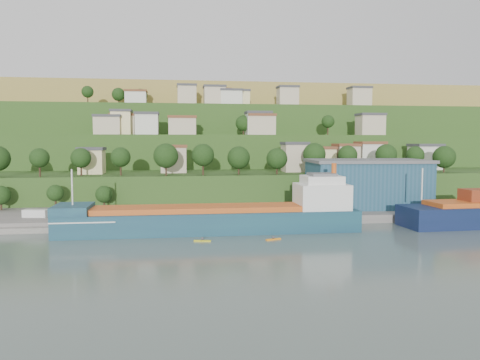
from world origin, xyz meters
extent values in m
plane|color=#4E5F5A|center=(0.00, 0.00, 0.00)|extent=(500.00, 500.00, 0.00)
cube|color=slate|center=(20.00, 28.00, 0.00)|extent=(220.00, 26.00, 4.00)
cube|color=slate|center=(-55.00, 22.00, 0.00)|extent=(40.00, 18.00, 2.40)
cube|color=#284719|center=(0.00, 56.00, 0.00)|extent=(260.00, 32.00, 20.00)
cube|color=#284719|center=(0.00, 86.00, 0.00)|extent=(280.00, 32.00, 44.00)
cube|color=#284719|center=(0.00, 116.00, 0.00)|extent=(300.00, 32.00, 70.00)
cube|color=olive|center=(0.00, 190.00, 0.00)|extent=(360.00, 120.00, 96.00)
cube|color=beige|center=(-41.62, 54.03, 13.53)|extent=(7.04, 7.65, 7.05)
cube|color=#3F3F44|center=(-41.62, 54.03, 17.50)|extent=(7.64, 8.25, 0.90)
cube|color=beige|center=(-17.37, 56.25, 13.87)|extent=(7.76, 7.11, 7.74)
cube|color=brown|center=(-17.37, 56.25, 18.19)|extent=(8.36, 7.71, 0.90)
cube|color=beige|center=(20.98, 54.92, 14.32)|extent=(7.32, 7.46, 8.64)
cube|color=#3F3F44|center=(20.98, 54.92, 19.09)|extent=(7.92, 8.06, 0.90)
cube|color=beige|center=(31.55, 59.82, 13.56)|extent=(7.39, 8.35, 7.11)
cube|color=brown|center=(31.55, 59.82, 17.56)|extent=(7.99, 8.95, 0.90)
cube|color=beige|center=(39.74, 58.94, 14.03)|extent=(7.22, 7.23, 8.06)
cube|color=brown|center=(39.74, 58.94, 18.51)|extent=(7.82, 7.83, 0.90)
cube|color=silver|center=(47.96, 58.64, 14.39)|extent=(8.21, 7.37, 8.77)
cube|color=brown|center=(47.96, 58.64, 19.22)|extent=(8.81, 7.97, 0.90)
cube|color=silver|center=(68.99, 60.67, 13.99)|extent=(9.00, 8.43, 7.98)
cube|color=#3F3F44|center=(68.99, 60.67, 18.43)|extent=(9.60, 9.03, 0.90)
cube|color=beige|center=(-40.92, 85.52, 25.22)|extent=(9.26, 8.27, 6.44)
cube|color=#3F3F44|center=(-40.92, 85.52, 28.89)|extent=(9.86, 8.87, 0.90)
cube|color=beige|center=(-36.27, 87.51, 26.23)|extent=(7.07, 7.92, 8.46)
cube|color=#3F3F44|center=(-36.27, 87.51, 30.91)|extent=(7.67, 8.52, 0.90)
cube|color=beige|center=(-36.13, 90.66, 25.58)|extent=(8.97, 7.49, 7.16)
cube|color=brown|center=(-36.13, 90.66, 29.61)|extent=(9.57, 8.09, 0.90)
cube|color=silver|center=(-26.65, 80.57, 25.57)|extent=(7.94, 8.56, 7.15)
cube|color=#3F3F44|center=(-26.65, 80.57, 29.60)|extent=(8.54, 9.16, 0.90)
cube|color=beige|center=(-14.16, 81.83, 25.02)|extent=(9.79, 7.51, 6.04)
cube|color=brown|center=(-14.16, 81.83, 28.49)|extent=(10.39, 8.11, 0.90)
cube|color=silver|center=(14.23, 82.93, 26.01)|extent=(8.94, 7.58, 8.01)
cube|color=#3F3F44|center=(14.23, 82.93, 30.46)|extent=(9.54, 8.18, 0.90)
cube|color=beige|center=(15.07, 82.30, 25.50)|extent=(9.97, 7.52, 7.01)
cube|color=brown|center=(15.07, 82.30, 29.46)|extent=(10.57, 8.12, 0.90)
cube|color=beige|center=(57.93, 81.83, 25.79)|extent=(9.38, 7.42, 7.57)
cube|color=#3F3F44|center=(57.93, 81.83, 30.02)|extent=(9.98, 8.02, 0.90)
cube|color=silver|center=(60.63, 87.10, 25.45)|extent=(7.44, 8.91, 6.90)
cube|color=#3F3F44|center=(60.63, 87.10, 29.35)|extent=(8.04, 9.51, 0.90)
cube|color=silver|center=(-33.40, 120.34, 38.06)|extent=(9.00, 7.73, 6.13)
cube|color=brown|center=(-33.40, 120.34, 41.58)|extent=(9.60, 8.33, 0.90)
cube|color=beige|center=(-11.41, 115.09, 39.15)|extent=(7.92, 8.39, 8.31)
cube|color=#3F3F44|center=(-11.41, 115.09, 43.76)|extent=(8.52, 8.99, 0.90)
cube|color=beige|center=(0.19, 110.15, 38.74)|extent=(8.93, 7.70, 7.47)
cube|color=#3F3F44|center=(0.19, 110.15, 42.92)|extent=(9.53, 8.30, 0.90)
cube|color=beige|center=(3.92, 116.17, 38.49)|extent=(7.47, 7.14, 6.98)
cube|color=brown|center=(3.92, 116.17, 42.43)|extent=(8.07, 7.74, 0.90)
cube|color=silver|center=(7.13, 110.21, 38.01)|extent=(9.12, 7.94, 6.02)
cube|color=#3F3F44|center=(7.13, 110.21, 41.47)|extent=(9.72, 8.54, 0.90)
cube|color=beige|center=(11.51, 114.42, 38.14)|extent=(8.13, 8.22, 6.29)
cube|color=#3F3F44|center=(11.51, 114.42, 41.74)|extent=(8.73, 8.82, 0.90)
cube|color=beige|center=(32.31, 110.88, 38.95)|extent=(8.46, 7.01, 7.90)
cube|color=#3F3F44|center=(32.31, 110.88, 43.35)|extent=(9.06, 7.61, 0.90)
cube|color=beige|center=(67.30, 116.17, 39.36)|extent=(9.20, 7.49, 8.73)
cube|color=#3F3F44|center=(67.30, 116.17, 44.18)|extent=(9.80, 8.09, 0.90)
cube|color=silver|center=(67.99, 117.13, 39.33)|extent=(7.16, 8.93, 8.66)
cube|color=#3F3F44|center=(67.99, 117.13, 44.11)|extent=(7.76, 9.53, 0.90)
cylinder|color=#382619|center=(-53.64, 43.41, 11.87)|extent=(0.50, 0.50, 3.74)
sphere|color=black|center=(-53.64, 43.41, 15.19)|extent=(5.28, 5.28, 5.28)
cylinder|color=#382619|center=(-43.12, 45.50, 11.75)|extent=(0.50, 0.50, 3.49)
sphere|color=black|center=(-43.12, 45.50, 15.04)|extent=(5.61, 5.61, 5.61)
cylinder|color=#382619|center=(-32.31, 45.86, 11.83)|extent=(0.50, 0.50, 3.65)
sphere|color=black|center=(-32.31, 45.86, 15.20)|extent=(5.63, 5.63, 5.63)
cylinder|color=#382619|center=(-19.49, 42.44, 11.87)|extent=(0.50, 0.50, 3.74)
sphere|color=black|center=(-19.49, 42.44, 15.65)|extent=(6.97, 6.97, 6.97)
cylinder|color=#382619|center=(-9.02, 43.24, 12.02)|extent=(0.50, 0.50, 4.04)
sphere|color=black|center=(-9.02, 43.24, 15.80)|extent=(6.42, 6.42, 6.42)
cylinder|color=#382619|center=(1.45, 44.41, 11.57)|extent=(0.50, 0.50, 3.13)
sphere|color=black|center=(1.45, 44.41, 14.95)|extent=(6.61, 6.61, 6.61)
cylinder|color=#382619|center=(12.84, 44.28, 11.45)|extent=(0.50, 0.50, 2.90)
sphere|color=black|center=(12.84, 44.28, 14.61)|extent=(6.20, 6.20, 6.20)
cylinder|color=#382619|center=(24.25, 44.38, 12.00)|extent=(0.50, 0.50, 3.99)
sphere|color=black|center=(24.25, 44.38, 15.85)|extent=(6.75, 6.75, 6.75)
cylinder|color=#382619|center=(34.30, 43.51, 12.00)|extent=(0.50, 0.50, 4.00)
sphere|color=black|center=(34.30, 43.51, 15.61)|extent=(5.83, 5.83, 5.83)
cylinder|color=#382619|center=(46.43, 43.36, 11.95)|extent=(0.50, 0.50, 3.91)
sphere|color=black|center=(46.43, 43.36, 15.66)|extent=(6.39, 6.39, 6.39)
cylinder|color=#382619|center=(56.77, 45.09, 11.97)|extent=(0.50, 0.50, 3.95)
sphere|color=black|center=(56.77, 45.09, 15.46)|extent=(5.51, 5.51, 5.51)
cylinder|color=#382619|center=(66.20, 44.66, 11.46)|extent=(0.50, 0.50, 2.91)
sphere|color=black|center=(66.20, 44.66, 14.82)|extent=(6.93, 6.93, 6.93)
cylinder|color=#382619|center=(8.70, 83.74, 23.45)|extent=(0.50, 0.50, 2.90)
sphere|color=black|center=(8.70, 83.74, 26.51)|extent=(5.86, 5.86, 5.86)
cylinder|color=#382619|center=(-31.55, 122.97, 36.65)|extent=(0.50, 0.50, 3.30)
sphere|color=black|center=(-31.55, 122.97, 39.95)|extent=(6.02, 6.02, 6.02)
cylinder|color=#382619|center=(12.44, 92.02, 23.88)|extent=(0.50, 0.50, 3.76)
sphere|color=black|center=(12.44, 92.02, 26.98)|extent=(4.41, 4.41, 4.41)
cylinder|color=#382619|center=(-52.02, 110.04, 36.83)|extent=(0.50, 0.50, 3.65)
sphere|color=black|center=(-52.02, 110.04, 39.98)|extent=(4.83, 4.83, 4.83)
cylinder|color=#382619|center=(41.99, 84.77, 24.00)|extent=(0.50, 0.50, 4.01)
sphere|color=black|center=(41.99, 84.77, 27.37)|extent=(4.94, 4.94, 4.94)
cylinder|color=#382619|center=(-40.90, 120.87, 36.79)|extent=(0.50, 0.50, 3.57)
sphere|color=black|center=(-40.90, 120.87, 40.15)|extent=(5.74, 5.74, 5.74)
cube|color=#122D46|center=(-9.57, 9.76, 1.39)|extent=(64.83, 10.58, 6.48)
cube|color=#C3521A|center=(-11.42, 9.76, 5.18)|extent=(48.17, 8.63, 1.11)
cube|color=#122D46|center=(-38.26, 9.76, 5.55)|extent=(7.47, 10.22, 1.85)
cube|color=silver|center=(15.41, 9.76, 7.40)|extent=(11.16, 9.32, 5.55)
cube|color=silver|center=(15.41, 9.76, 11.10)|extent=(8.37, 7.45, 1.85)
cube|color=#595B5E|center=(15.41, 9.76, 12.31)|extent=(5.59, 5.59, 0.56)
cylinder|color=#C3521A|center=(18.19, 9.76, 13.42)|extent=(1.12, 1.12, 2.78)
cylinder|color=silver|center=(-38.26, 9.76, 10.18)|extent=(0.34, 0.34, 7.40)
cube|color=silver|center=(-35.48, 9.76, 3.52)|extent=(13.02, 10.54, 0.23)
cylinder|color=silver|center=(39.00, 9.04, 9.91)|extent=(0.34, 0.34, 7.30)
cube|color=navy|center=(34.47, 29.63, 8.00)|extent=(31.10, 19.90, 12.00)
cube|color=#595B5E|center=(34.47, 29.63, 14.40)|extent=(32.16, 20.96, 0.80)
cube|color=silver|center=(-49.45, 23.29, 2.49)|extent=(5.87, 3.30, 2.58)
cube|color=silver|center=(-41.28, 19.28, 1.61)|extent=(4.36, 3.02, 0.82)
cube|color=orange|center=(2.27, -0.25, 0.12)|extent=(3.27, 1.55, 0.24)
sphere|color=#3F3F44|center=(2.27, -0.25, 0.53)|extent=(0.57, 0.57, 0.57)
cube|color=gold|center=(-11.90, 0.26, 0.13)|extent=(3.42, 1.30, 0.25)
sphere|color=#3F3F44|center=(-11.90, 0.26, 0.55)|extent=(0.59, 0.59, 0.59)
camera|label=1|loc=(-17.29, -90.59, 19.61)|focal=35.00mm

